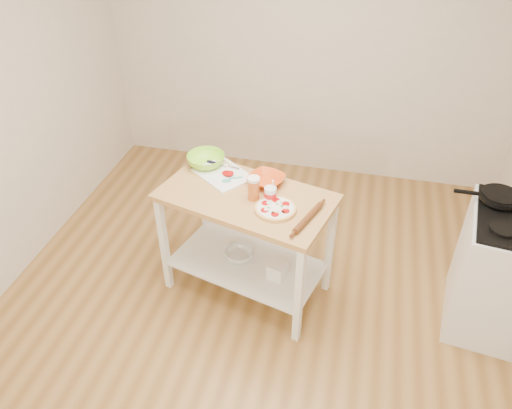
{
  "coord_description": "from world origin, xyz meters",
  "views": [
    {
      "loc": [
        0.59,
        -2.42,
        2.91
      ],
      "look_at": [
        -0.07,
        0.35,
        0.82
      ],
      "focal_mm": 35.0,
      "sensor_mm": 36.0,
      "label": 1
    }
  ],
  "objects_px": {
    "pizza": "(275,208)",
    "knife": "(219,164)",
    "beer_pint": "(254,188)",
    "skillet": "(499,196)",
    "green_bowl": "(206,160)",
    "prep_island": "(246,223)",
    "cutting_board": "(223,173)",
    "shelf_bin": "(277,270)",
    "orange_bowl": "(266,180)",
    "rolling_pin": "(308,218)",
    "shelf_glass_bowl": "(239,254)",
    "yogurt_tub": "(270,194)",
    "gas_stove": "(504,272)",
    "spatula": "(231,179)"
  },
  "relations": [
    {
      "from": "beer_pint",
      "to": "rolling_pin",
      "type": "height_order",
      "value": "beer_pint"
    },
    {
      "from": "gas_stove",
      "to": "knife",
      "type": "xyz_separation_m",
      "value": [
        -2.12,
        0.23,
        0.44
      ]
    },
    {
      "from": "orange_bowl",
      "to": "shelf_bin",
      "type": "xyz_separation_m",
      "value": [
        0.15,
        -0.27,
        -0.61
      ]
    },
    {
      "from": "spatula",
      "to": "knife",
      "type": "bearing_deg",
      "value": 106.2
    },
    {
      "from": "orange_bowl",
      "to": "yogurt_tub",
      "type": "xyz_separation_m",
      "value": [
        0.07,
        -0.19,
        0.02
      ]
    },
    {
      "from": "cutting_board",
      "to": "green_bowl",
      "type": "height_order",
      "value": "green_bowl"
    },
    {
      "from": "prep_island",
      "to": "green_bowl",
      "type": "height_order",
      "value": "green_bowl"
    },
    {
      "from": "green_bowl",
      "to": "beer_pint",
      "type": "relative_size",
      "value": 1.67
    },
    {
      "from": "skillet",
      "to": "shelf_bin",
      "type": "bearing_deg",
      "value": -165.29
    },
    {
      "from": "cutting_board",
      "to": "beer_pint",
      "type": "distance_m",
      "value": 0.39
    },
    {
      "from": "cutting_board",
      "to": "shelf_glass_bowl",
      "type": "distance_m",
      "value": 0.66
    },
    {
      "from": "prep_island",
      "to": "skillet",
      "type": "xyz_separation_m",
      "value": [
        1.68,
        0.28,
        0.32
      ]
    },
    {
      "from": "knife",
      "to": "orange_bowl",
      "type": "distance_m",
      "value": 0.43
    },
    {
      "from": "pizza",
      "to": "orange_bowl",
      "type": "height_order",
      "value": "orange_bowl"
    },
    {
      "from": "gas_stove",
      "to": "orange_bowl",
      "type": "distance_m",
      "value": 1.78
    },
    {
      "from": "spatula",
      "to": "shelf_bin",
      "type": "height_order",
      "value": "spatula"
    },
    {
      "from": "skillet",
      "to": "cutting_board",
      "type": "xyz_separation_m",
      "value": [
        -1.91,
        -0.06,
        -0.07
      ]
    },
    {
      "from": "prep_island",
      "to": "skillet",
      "type": "bearing_deg",
      "value": 9.33
    },
    {
      "from": "green_bowl",
      "to": "cutting_board",
      "type": "bearing_deg",
      "value": -29.4
    },
    {
      "from": "gas_stove",
      "to": "rolling_pin",
      "type": "height_order",
      "value": "gas_stove"
    },
    {
      "from": "prep_island",
      "to": "shelf_glass_bowl",
      "type": "relative_size",
      "value": 5.87
    },
    {
      "from": "skillet",
      "to": "shelf_bin",
      "type": "height_order",
      "value": "skillet"
    },
    {
      "from": "pizza",
      "to": "knife",
      "type": "xyz_separation_m",
      "value": [
        -0.53,
        0.45,
        0.0
      ]
    },
    {
      "from": "beer_pint",
      "to": "rolling_pin",
      "type": "bearing_deg",
      "value": -20.98
    },
    {
      "from": "prep_island",
      "to": "pizza",
      "type": "height_order",
      "value": "pizza"
    },
    {
      "from": "knife",
      "to": "shelf_glass_bowl",
      "type": "xyz_separation_m",
      "value": [
        0.23,
        -0.29,
        -0.62
      ]
    },
    {
      "from": "skillet",
      "to": "green_bowl",
      "type": "distance_m",
      "value": 2.07
    },
    {
      "from": "orange_bowl",
      "to": "cutting_board",
      "type": "bearing_deg",
      "value": 172.1
    },
    {
      "from": "orange_bowl",
      "to": "shelf_glass_bowl",
      "type": "distance_m",
      "value": 0.67
    },
    {
      "from": "knife",
      "to": "orange_bowl",
      "type": "bearing_deg",
      "value": -8.17
    },
    {
      "from": "skillet",
      "to": "beer_pint",
      "type": "height_order",
      "value": "beer_pint"
    },
    {
      "from": "prep_island",
      "to": "pizza",
      "type": "distance_m",
      "value": 0.38
    },
    {
      "from": "knife",
      "to": "cutting_board",
      "type": "bearing_deg",
      "value": -45.01
    },
    {
      "from": "orange_bowl",
      "to": "yogurt_tub",
      "type": "height_order",
      "value": "yogurt_tub"
    },
    {
      "from": "gas_stove",
      "to": "green_bowl",
      "type": "bearing_deg",
      "value": -177.66
    },
    {
      "from": "skillet",
      "to": "knife",
      "type": "distance_m",
      "value": 1.98
    },
    {
      "from": "skillet",
      "to": "shelf_glass_bowl",
      "type": "bearing_deg",
      "value": -172.23
    },
    {
      "from": "gas_stove",
      "to": "beer_pint",
      "type": "distance_m",
      "value": 1.84
    },
    {
      "from": "knife",
      "to": "beer_pint",
      "type": "distance_m",
      "value": 0.51
    },
    {
      "from": "knife",
      "to": "shelf_glass_bowl",
      "type": "relative_size",
      "value": 1.19
    },
    {
      "from": "skillet",
      "to": "beer_pint",
      "type": "relative_size",
      "value": 2.53
    },
    {
      "from": "beer_pint",
      "to": "rolling_pin",
      "type": "xyz_separation_m",
      "value": [
        0.4,
        -0.15,
        -0.07
      ]
    },
    {
      "from": "gas_stove",
      "to": "skillet",
      "type": "height_order",
      "value": "gas_stove"
    },
    {
      "from": "beer_pint",
      "to": "shelf_bin",
      "type": "distance_m",
      "value": 0.7
    },
    {
      "from": "skillet",
      "to": "yogurt_tub",
      "type": "bearing_deg",
      "value": -168.76
    },
    {
      "from": "skillet",
      "to": "cutting_board",
      "type": "distance_m",
      "value": 1.91
    },
    {
      "from": "pizza",
      "to": "yogurt_tub",
      "type": "bearing_deg",
      "value": 118.87
    },
    {
      "from": "knife",
      "to": "rolling_pin",
      "type": "relative_size",
      "value": 0.77
    },
    {
      "from": "beer_pint",
      "to": "shelf_bin",
      "type": "xyz_separation_m",
      "value": [
        0.19,
        -0.07,
        -0.67
      ]
    },
    {
      "from": "pizza",
      "to": "beer_pint",
      "type": "distance_m",
      "value": 0.21
    }
  ]
}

